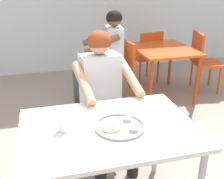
{
  "coord_description": "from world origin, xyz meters",
  "views": [
    {
      "loc": [
        -0.38,
        -1.39,
        1.64
      ],
      "look_at": [
        0.07,
        0.34,
        0.89
      ],
      "focal_mm": 43.49,
      "sensor_mm": 36.0,
      "label": 1
    }
  ],
  "objects_px": {
    "chair_foreground": "(97,105)",
    "chair_red_right": "(202,58)",
    "drinking_cup": "(63,123)",
    "thali_tray": "(120,126)",
    "patron_background": "(107,50)",
    "table_background_red": "(163,54)",
    "table_foreground": "(109,137)",
    "chair_red_far": "(147,54)",
    "diner_foreground": "(104,90)",
    "chair_red_left": "(119,67)"
  },
  "relations": [
    {
      "from": "diner_foreground",
      "to": "chair_red_left",
      "type": "relative_size",
      "value": 1.48
    },
    {
      "from": "drinking_cup",
      "to": "chair_foreground",
      "type": "xyz_separation_m",
      "value": [
        0.38,
        0.82,
        -0.31
      ]
    },
    {
      "from": "table_foreground",
      "to": "chair_red_far",
      "type": "xyz_separation_m",
      "value": [
        1.24,
        2.44,
        -0.17
      ]
    },
    {
      "from": "chair_foreground",
      "to": "chair_red_right",
      "type": "distance_m",
      "value": 2.11
    },
    {
      "from": "drinking_cup",
      "to": "table_background_red",
      "type": "xyz_separation_m",
      "value": [
        1.53,
        1.83,
        -0.16
      ]
    },
    {
      "from": "chair_foreground",
      "to": "chair_red_left",
      "type": "xyz_separation_m",
      "value": [
        0.53,
        1.06,
        0.01
      ]
    },
    {
      "from": "table_foreground",
      "to": "chair_red_left",
      "type": "relative_size",
      "value": 1.37
    },
    {
      "from": "drinking_cup",
      "to": "thali_tray",
      "type": "bearing_deg",
      "value": -9.14
    },
    {
      "from": "table_background_red",
      "to": "patron_background",
      "type": "xyz_separation_m",
      "value": [
        -0.79,
        0.01,
        0.1
      ]
    },
    {
      "from": "thali_tray",
      "to": "patron_background",
      "type": "distance_m",
      "value": 1.94
    },
    {
      "from": "drinking_cup",
      "to": "table_background_red",
      "type": "relative_size",
      "value": 0.11
    },
    {
      "from": "diner_foreground",
      "to": "chair_red_right",
      "type": "height_order",
      "value": "diner_foreground"
    },
    {
      "from": "drinking_cup",
      "to": "table_foreground",
      "type": "bearing_deg",
      "value": -5.3
    },
    {
      "from": "chair_foreground",
      "to": "patron_background",
      "type": "distance_m",
      "value": 1.11
    },
    {
      "from": "table_foreground",
      "to": "drinking_cup",
      "type": "distance_m",
      "value": 0.32
    },
    {
      "from": "chair_foreground",
      "to": "chair_red_right",
      "type": "bearing_deg",
      "value": 30.68
    },
    {
      "from": "table_foreground",
      "to": "patron_background",
      "type": "bearing_deg",
      "value": 76.38
    },
    {
      "from": "drinking_cup",
      "to": "chair_foreground",
      "type": "distance_m",
      "value": 0.96
    },
    {
      "from": "patron_background",
      "to": "chair_red_right",
      "type": "bearing_deg",
      "value": 2.19
    },
    {
      "from": "chair_foreground",
      "to": "chair_red_left",
      "type": "distance_m",
      "value": 1.19
    },
    {
      "from": "thali_tray",
      "to": "patron_background",
      "type": "xyz_separation_m",
      "value": [
        0.39,
        1.9,
        -0.01
      ]
    },
    {
      "from": "drinking_cup",
      "to": "chair_red_right",
      "type": "bearing_deg",
      "value": 40.83
    },
    {
      "from": "chair_red_left",
      "to": "chair_red_right",
      "type": "xyz_separation_m",
      "value": [
        1.28,
        0.02,
        0.03
      ]
    },
    {
      "from": "table_foreground",
      "to": "table_background_red",
      "type": "xyz_separation_m",
      "value": [
        1.24,
        1.86,
        -0.03
      ]
    },
    {
      "from": "chair_red_left",
      "to": "table_background_red",
      "type": "bearing_deg",
      "value": -4.37
    },
    {
      "from": "thali_tray",
      "to": "chair_red_left",
      "type": "bearing_deg",
      "value": 73.84
    },
    {
      "from": "chair_foreground",
      "to": "diner_foreground",
      "type": "relative_size",
      "value": 0.68
    },
    {
      "from": "table_background_red",
      "to": "chair_red_right",
      "type": "relative_size",
      "value": 1.04
    },
    {
      "from": "thali_tray",
      "to": "chair_red_right",
      "type": "relative_size",
      "value": 0.37
    },
    {
      "from": "drinking_cup",
      "to": "chair_red_left",
      "type": "relative_size",
      "value": 0.12
    },
    {
      "from": "chair_red_right",
      "to": "chair_red_far",
      "type": "relative_size",
      "value": 1.05
    },
    {
      "from": "chair_red_left",
      "to": "patron_background",
      "type": "relative_size",
      "value": 0.67
    },
    {
      "from": "drinking_cup",
      "to": "diner_foreground",
      "type": "xyz_separation_m",
      "value": [
        0.4,
        0.61,
        -0.07
      ]
    },
    {
      "from": "chair_red_left",
      "to": "chair_red_far",
      "type": "distance_m",
      "value": 0.81
    },
    {
      "from": "table_foreground",
      "to": "diner_foreground",
      "type": "relative_size",
      "value": 0.93
    },
    {
      "from": "patron_background",
      "to": "thali_tray",
      "type": "bearing_deg",
      "value": -101.51
    },
    {
      "from": "diner_foreground",
      "to": "chair_red_far",
      "type": "xyz_separation_m",
      "value": [
        1.13,
        1.8,
        -0.24
      ]
    },
    {
      "from": "table_background_red",
      "to": "chair_red_right",
      "type": "distance_m",
      "value": 0.68
    },
    {
      "from": "table_background_red",
      "to": "chair_red_left",
      "type": "xyz_separation_m",
      "value": [
        -0.61,
        0.05,
        -0.15
      ]
    },
    {
      "from": "table_foreground",
      "to": "diner_foreground",
      "type": "bearing_deg",
      "value": 79.77
    },
    {
      "from": "chair_red_left",
      "to": "chair_red_right",
      "type": "distance_m",
      "value": 1.29
    },
    {
      "from": "diner_foreground",
      "to": "drinking_cup",
      "type": "bearing_deg",
      "value": -123.44
    },
    {
      "from": "chair_foreground",
      "to": "thali_tray",
      "type": "bearing_deg",
      "value": -91.82
    },
    {
      "from": "drinking_cup",
      "to": "chair_red_right",
      "type": "distance_m",
      "value": 2.92
    },
    {
      "from": "chair_foreground",
      "to": "table_background_red",
      "type": "distance_m",
      "value": 1.54
    },
    {
      "from": "table_foreground",
      "to": "diner_foreground",
      "type": "height_order",
      "value": "diner_foreground"
    },
    {
      "from": "table_foreground",
      "to": "chair_red_far",
      "type": "relative_size",
      "value": 1.34
    },
    {
      "from": "diner_foreground",
      "to": "chair_red_far",
      "type": "distance_m",
      "value": 2.14
    },
    {
      "from": "table_background_red",
      "to": "chair_red_left",
      "type": "height_order",
      "value": "chair_red_left"
    },
    {
      "from": "diner_foreground",
      "to": "table_foreground",
      "type": "bearing_deg",
      "value": -100.23
    }
  ]
}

